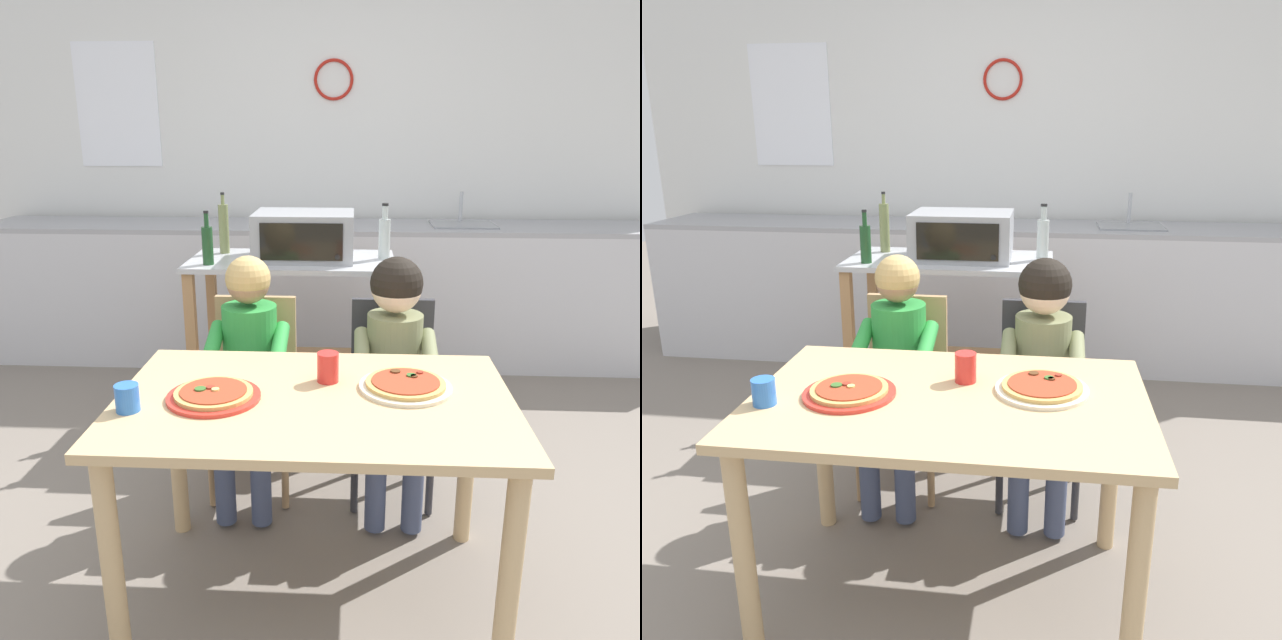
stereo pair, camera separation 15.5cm
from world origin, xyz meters
TOP-DOWN VIEW (x-y plane):
  - ground_plane at (0.00, 1.06)m, footprint 10.56×10.56m
  - back_wall_tiled at (-0.00, 2.70)m, footprint 5.12×0.14m
  - kitchen_counter at (0.00, 2.29)m, footprint 4.61×0.60m
  - kitchen_island_cart at (-0.20, 1.33)m, footprint 1.03×0.54m
  - toaster_oven at (-0.14, 1.34)m, footprint 0.49×0.38m
  - bottle_clear_vinegar at (-0.56, 1.46)m, footprint 0.05×0.05m
  - bottle_squat_spirits at (-0.58, 1.17)m, footprint 0.05×0.05m
  - bottle_tall_green_wine at (0.26, 1.35)m, footprint 0.06×0.06m
  - dining_table at (0.00, 0.00)m, footprint 1.20×0.77m
  - dining_chair_left at (-0.30, 0.69)m, footprint 0.36×0.36m
  - dining_chair_right at (0.28, 0.68)m, footprint 0.36×0.36m
  - child_in_green_shirt at (-0.30, 0.57)m, footprint 0.32×0.42m
  - child_in_olive_shirt at (0.28, 0.56)m, footprint 0.32×0.42m
  - pizza_plate_red_rimmed at (-0.30, -0.03)m, footprint 0.28×0.28m
  - pizza_plate_cream at (0.28, 0.07)m, footprint 0.29×0.29m
  - drinking_cup_blue at (-0.53, -0.13)m, footprint 0.07×0.07m
  - drinking_cup_red at (0.04, 0.12)m, footprint 0.07×0.07m

SIDE VIEW (x-z plane):
  - ground_plane at x=0.00m, z-range 0.00..0.00m
  - kitchen_counter at x=0.00m, z-range -0.10..1.01m
  - dining_chair_left at x=-0.30m, z-range 0.07..0.89m
  - dining_chair_right at x=0.28m, z-range 0.07..0.89m
  - kitchen_island_cart at x=-0.20m, z-range 0.14..1.02m
  - dining_table at x=0.00m, z-range 0.25..0.97m
  - child_in_green_shirt at x=-0.30m, z-range 0.14..1.15m
  - child_in_olive_shirt at x=0.28m, z-range 0.17..1.17m
  - pizza_plate_red_rimmed at x=-0.30m, z-range 0.72..0.75m
  - pizza_plate_cream at x=0.28m, z-range 0.72..0.75m
  - drinking_cup_blue at x=-0.53m, z-range 0.72..0.80m
  - drinking_cup_red at x=0.04m, z-range 0.72..0.82m
  - bottle_squat_spirits at x=-0.58m, z-range 0.84..1.10m
  - bottle_tall_green_wine at x=0.26m, z-range 0.85..1.12m
  - toaster_oven at x=-0.14m, z-range 0.87..1.10m
  - bottle_clear_vinegar at x=-0.56m, z-range 0.85..1.16m
  - back_wall_tiled at x=0.00m, z-range 0.00..2.70m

